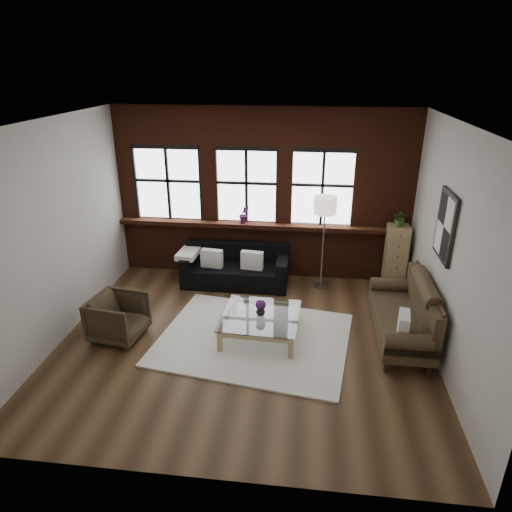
# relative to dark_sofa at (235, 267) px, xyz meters

# --- Properties ---
(floor) EXTENTS (5.50, 5.50, 0.00)m
(floor) POSITION_rel_dark_sofa_xyz_m (0.45, -1.90, -0.36)
(floor) COLOR #3D2716
(floor) RESTS_ON ground
(ceiling) EXTENTS (5.50, 5.50, 0.00)m
(ceiling) POSITION_rel_dark_sofa_xyz_m (0.45, -1.90, 2.84)
(ceiling) COLOR white
(ceiling) RESTS_ON ground
(wall_back) EXTENTS (5.50, 0.00, 5.50)m
(wall_back) POSITION_rel_dark_sofa_xyz_m (0.45, 0.60, 1.24)
(wall_back) COLOR #BAB6AD
(wall_back) RESTS_ON ground
(wall_front) EXTENTS (5.50, 0.00, 5.50)m
(wall_front) POSITION_rel_dark_sofa_xyz_m (0.45, -4.40, 1.24)
(wall_front) COLOR #BAB6AD
(wall_front) RESTS_ON ground
(wall_left) EXTENTS (0.00, 5.00, 5.00)m
(wall_left) POSITION_rel_dark_sofa_xyz_m (-2.30, -1.90, 1.24)
(wall_left) COLOR #BAB6AD
(wall_left) RESTS_ON ground
(wall_right) EXTENTS (0.00, 5.00, 5.00)m
(wall_right) POSITION_rel_dark_sofa_xyz_m (3.20, -1.90, 1.24)
(wall_right) COLOR #BAB6AD
(wall_right) RESTS_ON ground
(brick_backwall) EXTENTS (5.50, 0.12, 3.20)m
(brick_backwall) POSITION_rel_dark_sofa_xyz_m (0.45, 0.54, 1.24)
(brick_backwall) COLOR #471D10
(brick_backwall) RESTS_ON floor
(sill_ledge) EXTENTS (5.50, 0.30, 0.08)m
(sill_ledge) POSITION_rel_dark_sofa_xyz_m (0.45, 0.45, 0.68)
(sill_ledge) COLOR #471D10
(sill_ledge) RESTS_ON brick_backwall
(window_left) EXTENTS (1.38, 0.10, 1.50)m
(window_left) POSITION_rel_dark_sofa_xyz_m (-1.35, 0.55, 1.39)
(window_left) COLOR black
(window_left) RESTS_ON brick_backwall
(window_mid) EXTENTS (1.38, 0.10, 1.50)m
(window_mid) POSITION_rel_dark_sofa_xyz_m (0.15, 0.55, 1.39)
(window_mid) COLOR black
(window_mid) RESTS_ON brick_backwall
(window_right) EXTENTS (1.38, 0.10, 1.50)m
(window_right) POSITION_rel_dark_sofa_xyz_m (1.55, 0.55, 1.39)
(window_right) COLOR black
(window_right) RESTS_ON brick_backwall
(wall_poster) EXTENTS (0.05, 0.74, 0.94)m
(wall_poster) POSITION_rel_dark_sofa_xyz_m (3.17, -1.60, 1.49)
(wall_poster) COLOR black
(wall_poster) RESTS_ON wall_right
(shag_rug) EXTENTS (3.08, 2.58, 0.03)m
(shag_rug) POSITION_rel_dark_sofa_xyz_m (0.58, -1.85, -0.34)
(shag_rug) COLOR white
(shag_rug) RESTS_ON floor
(dark_sofa) EXTENTS (1.97, 0.80, 0.71)m
(dark_sofa) POSITION_rel_dark_sofa_xyz_m (0.00, 0.00, 0.00)
(dark_sofa) COLOR black
(dark_sofa) RESTS_ON floor
(pillow_a) EXTENTS (0.41, 0.18, 0.34)m
(pillow_a) POSITION_rel_dark_sofa_xyz_m (-0.42, -0.10, 0.19)
(pillow_a) COLOR silver
(pillow_a) RESTS_ON dark_sofa
(pillow_b) EXTENTS (0.41, 0.19, 0.34)m
(pillow_b) POSITION_rel_dark_sofa_xyz_m (0.33, -0.10, 0.19)
(pillow_b) COLOR silver
(pillow_b) RESTS_ON dark_sofa
(vintage_settee) EXTENTS (0.83, 1.87, 1.00)m
(vintage_settee) POSITION_rel_dark_sofa_xyz_m (2.75, -1.59, 0.14)
(vintage_settee) COLOR #382C1A
(vintage_settee) RESTS_ON floor
(pillow_settee) EXTENTS (0.20, 0.40, 0.34)m
(pillow_settee) POSITION_rel_dark_sofa_xyz_m (2.67, -2.16, 0.25)
(pillow_settee) COLOR silver
(pillow_settee) RESTS_ON vintage_settee
(armchair) EXTENTS (0.85, 0.83, 0.68)m
(armchair) POSITION_rel_dark_sofa_xyz_m (-1.46, -2.02, -0.01)
(armchair) COLOR #2F2517
(armchair) RESTS_ON floor
(coffee_table) EXTENTS (1.20, 1.20, 0.38)m
(coffee_table) POSITION_rel_dark_sofa_xyz_m (0.67, -1.74, -0.17)
(coffee_table) COLOR #A18857
(coffee_table) RESTS_ON shag_rug
(vase) EXTENTS (0.17, 0.17, 0.14)m
(vase) POSITION_rel_dark_sofa_xyz_m (0.67, -1.74, 0.09)
(vase) COLOR #B2B2B2
(vase) RESTS_ON coffee_table
(flowers) EXTENTS (0.16, 0.16, 0.16)m
(flowers) POSITION_rel_dark_sofa_xyz_m (0.67, -1.74, 0.19)
(flowers) COLOR #4E1E58
(flowers) RESTS_ON vase
(drawer_chest) EXTENTS (0.38, 0.38, 1.22)m
(drawer_chest) POSITION_rel_dark_sofa_xyz_m (2.92, 0.17, 0.25)
(drawer_chest) COLOR #A18857
(drawer_chest) RESTS_ON floor
(potted_plant_top) EXTENTS (0.33, 0.30, 0.30)m
(potted_plant_top) POSITION_rel_dark_sofa_xyz_m (2.92, 0.17, 1.02)
(potted_plant_top) COLOR #2D5923
(potted_plant_top) RESTS_ON drawer_chest
(floor_lamp) EXTENTS (0.40, 0.40, 1.89)m
(floor_lamp) POSITION_rel_dark_sofa_xyz_m (1.60, 0.08, 0.59)
(floor_lamp) COLOR #A5A5A8
(floor_lamp) RESTS_ON floor
(sill_plant) EXTENTS (0.23, 0.20, 0.34)m
(sill_plant) POSITION_rel_dark_sofa_xyz_m (0.11, 0.42, 0.90)
(sill_plant) COLOR #4E1E58
(sill_plant) RESTS_ON sill_ledge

